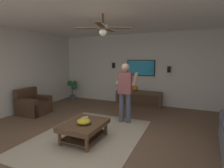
# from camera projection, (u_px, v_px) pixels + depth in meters

# --- Properties ---
(ground_plane) EXTENTS (8.33, 8.33, 0.00)m
(ground_plane) POSITION_uv_depth(u_px,v_px,m) (98.00, 140.00, 3.85)
(ground_plane) COLOR brown
(wall_back_tv) EXTENTS (0.10, 6.86, 2.72)m
(wall_back_tv) POSITION_uv_depth(u_px,v_px,m) (141.00, 69.00, 6.86)
(wall_back_tv) COLOR silver
(wall_back_tv) RESTS_ON ground
(ceiling_slab) EXTENTS (7.15, 6.86, 0.10)m
(ceiling_slab) POSITION_uv_depth(u_px,v_px,m) (97.00, 7.00, 3.46)
(ceiling_slab) COLOR white
(area_rug) EXTENTS (3.03, 2.21, 0.01)m
(area_rug) POSITION_uv_depth(u_px,v_px,m) (89.00, 136.00, 4.05)
(area_rug) COLOR tan
(area_rug) RESTS_ON ground
(armchair) EXTENTS (0.83, 0.84, 0.82)m
(armchair) POSITION_uv_depth(u_px,v_px,m) (33.00, 105.00, 5.70)
(armchair) COLOR #472D1E
(armchair) RESTS_ON ground
(coffee_table) EXTENTS (1.00, 0.80, 0.40)m
(coffee_table) POSITION_uv_depth(u_px,v_px,m) (84.00, 127.00, 3.83)
(coffee_table) COLOR #513823
(coffee_table) RESTS_ON ground
(media_console) EXTENTS (0.45, 1.70, 0.55)m
(media_console) POSITION_uv_depth(u_px,v_px,m) (138.00, 98.00, 6.70)
(media_console) COLOR #513823
(media_console) RESTS_ON ground
(tv) EXTENTS (0.05, 1.07, 0.60)m
(tv) POSITION_uv_depth(u_px,v_px,m) (141.00, 68.00, 6.76)
(tv) COLOR black
(person_standing) EXTENTS (0.55, 0.55, 1.64)m
(person_standing) POSITION_uv_depth(u_px,v_px,m) (125.00, 89.00, 4.85)
(person_standing) COLOR #4C5166
(person_standing) RESTS_ON ground
(potted_plant_short) EXTENTS (0.29, 0.42, 0.83)m
(potted_plant_short) POSITION_uv_depth(u_px,v_px,m) (73.00, 87.00, 7.67)
(potted_plant_short) COLOR #4C4C51
(potted_plant_short) RESTS_ON ground
(bowl) EXTENTS (0.28, 0.28, 0.13)m
(bowl) POSITION_uv_depth(u_px,v_px,m) (84.00, 121.00, 3.71)
(bowl) COLOR gold
(bowl) RESTS_ON coffee_table
(remote_white) EXTENTS (0.15, 0.12, 0.02)m
(remote_white) POSITION_uv_depth(u_px,v_px,m) (85.00, 117.00, 4.13)
(remote_white) COLOR white
(remote_white) RESTS_ON coffee_table
(remote_black) EXTENTS (0.15, 0.12, 0.02)m
(remote_black) POSITION_uv_depth(u_px,v_px,m) (88.00, 125.00, 3.67)
(remote_black) COLOR black
(remote_black) RESTS_ON coffee_table
(remote_grey) EXTENTS (0.10, 0.16, 0.02)m
(remote_grey) POSITION_uv_depth(u_px,v_px,m) (86.00, 123.00, 3.79)
(remote_grey) COLOR slate
(remote_grey) RESTS_ON coffee_table
(vase_round) EXTENTS (0.22, 0.22, 0.22)m
(vase_round) POSITION_uv_depth(u_px,v_px,m) (135.00, 88.00, 6.69)
(vase_round) COLOR orange
(vase_round) RESTS_ON media_console
(wall_speaker_left) EXTENTS (0.06, 0.12, 0.22)m
(wall_speaker_left) POSITION_uv_depth(u_px,v_px,m) (169.00, 69.00, 6.36)
(wall_speaker_left) COLOR black
(wall_speaker_right) EXTENTS (0.06, 0.12, 0.22)m
(wall_speaker_right) POSITION_uv_depth(u_px,v_px,m) (114.00, 65.00, 7.21)
(wall_speaker_right) COLOR black
(ceiling_fan) EXTENTS (1.19, 1.16, 0.46)m
(ceiling_fan) POSITION_uv_depth(u_px,v_px,m) (103.00, 29.00, 3.72)
(ceiling_fan) COLOR #4C3828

